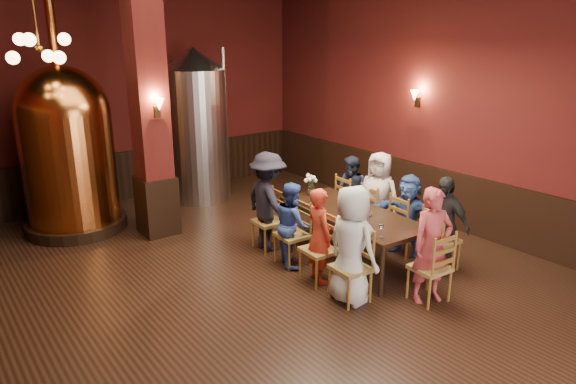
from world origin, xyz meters
TOP-DOWN VIEW (x-y plane):
  - room at (0.00, 0.00)m, footprint 10.00×10.02m
  - wainscot_right at (3.96, 0.00)m, footprint 0.08×9.90m
  - wainscot_back at (0.00, 4.96)m, footprint 7.90×0.08m
  - column at (-0.30, 2.80)m, footprint 0.58×0.58m
  - pendant_cluster at (-1.80, 2.90)m, footprint 0.90×0.90m
  - sconce_wall at (3.90, 0.80)m, footprint 0.20×0.20m
  - sconce_column at (-0.30, 2.50)m, footprint 0.20×0.20m
  - dining_table at (1.60, 0.04)m, footprint 1.15×2.46m
  - chair_0 at (0.69, -0.91)m, footprint 0.49×0.49m
  - person_0 at (0.69, -0.91)m, footprint 0.53×0.78m
  - chair_1 at (0.73, -0.24)m, footprint 0.49×0.49m
  - person_1 at (0.73, -0.24)m, footprint 0.41×0.55m
  - chair_2 at (0.77, 0.42)m, footprint 0.49×0.49m
  - person_2 at (0.77, 0.42)m, footprint 0.52×0.68m
  - chair_3 at (0.82, 1.09)m, footprint 0.49×0.49m
  - person_3 at (0.82, 1.09)m, footprint 0.63×1.04m
  - chair_4 at (2.38, -1.02)m, footprint 0.49×0.49m
  - person_4 at (2.38, -1.02)m, footprint 0.41×0.85m
  - chair_5 at (2.43, -0.35)m, footprint 0.49×0.49m
  - person_5 at (2.43, -0.35)m, footprint 0.66×1.24m
  - chair_6 at (2.47, 0.31)m, footprint 0.49×0.49m
  - person_6 at (2.47, 0.31)m, footprint 0.67×0.84m
  - chair_7 at (2.51, 0.98)m, footprint 0.49×0.49m
  - person_7 at (2.51, 0.98)m, footprint 0.31×0.62m
  - chair_8 at (1.50, -1.51)m, footprint 0.49×0.49m
  - person_8 at (1.50, -1.51)m, footprint 0.64×0.52m
  - copper_kettle at (-1.37, 3.84)m, footprint 1.78×1.78m
  - steel_vessel at (1.21, 4.13)m, footprint 1.67×1.67m
  - rose_vase at (1.64, 1.04)m, footprint 0.21×0.21m
  - wine_glass_0 at (1.48, -0.05)m, footprint 0.07×0.07m
  - wine_glass_1 at (1.43, 0.59)m, footprint 0.07×0.07m
  - wine_glass_2 at (1.38, -0.55)m, footprint 0.07×0.07m
  - wine_glass_3 at (1.19, -0.94)m, footprint 0.07×0.07m
  - wine_glass_4 at (1.45, 0.73)m, footprint 0.07×0.07m
  - wine_glass_5 at (1.21, -0.91)m, footprint 0.07×0.07m

SIDE VIEW (x-z plane):
  - chair_0 at x=0.69m, z-range 0.00..0.92m
  - chair_1 at x=0.73m, z-range 0.00..0.92m
  - chair_2 at x=0.77m, z-range 0.00..0.92m
  - chair_3 at x=0.82m, z-range 0.00..0.92m
  - chair_4 at x=2.38m, z-range 0.00..0.92m
  - chair_5 at x=2.43m, z-range 0.00..0.92m
  - chair_6 at x=2.47m, z-range 0.00..0.92m
  - chair_7 at x=2.51m, z-range 0.00..0.92m
  - chair_8 at x=1.50m, z-range 0.00..0.92m
  - wainscot_right at x=3.96m, z-range 0.00..1.00m
  - wainscot_back at x=0.00m, z-range 0.00..1.00m
  - person_2 at x=0.77m, z-range 0.00..1.26m
  - person_5 at x=2.43m, z-range 0.00..1.27m
  - person_7 at x=2.51m, z-range 0.00..1.28m
  - person_1 at x=0.73m, z-range 0.00..1.34m
  - dining_table at x=1.60m, z-range 0.31..1.06m
  - person_4 at x=2.38m, z-range 0.00..1.40m
  - person_6 at x=2.47m, z-range 0.00..1.49m
  - person_8 at x=1.50m, z-range 0.00..1.51m
  - person_0 at x=0.69m, z-range 0.00..1.54m
  - person_3 at x=0.82m, z-range 0.00..1.58m
  - wine_glass_0 at x=1.48m, z-range 0.75..0.92m
  - wine_glass_1 at x=1.43m, z-range 0.75..0.92m
  - wine_glass_2 at x=1.38m, z-range 0.75..0.92m
  - wine_glass_3 at x=1.19m, z-range 0.75..0.92m
  - wine_glass_4 at x=1.45m, z-range 0.75..0.92m
  - wine_glass_5 at x=1.21m, z-range 0.75..0.92m
  - rose_vase at x=1.64m, z-range 0.81..1.17m
  - copper_kettle at x=-1.37m, z-range -0.54..3.45m
  - steel_vessel at x=1.21m, z-range 0.00..3.04m
  - sconce_wall at x=3.90m, z-range 2.02..2.38m
  - sconce_column at x=-0.30m, z-range 2.02..2.38m
  - room at x=0.00m, z-range 0.00..4.50m
  - column at x=-0.30m, z-range 0.00..4.50m
  - pendant_cluster at x=-1.80m, z-range 2.25..3.95m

